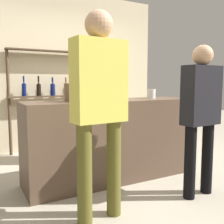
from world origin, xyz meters
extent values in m
plane|color=#B2A893|center=(0.00, 0.00, 0.00)|extent=(16.00, 16.00, 0.00)
cube|color=brown|center=(0.00, 0.00, 0.49)|extent=(2.11, 0.59, 0.98)
cube|color=beige|center=(0.00, 1.89, 1.40)|extent=(3.71, 0.12, 2.80)
cylinder|color=#4C3828|center=(-0.96, 1.71, 0.87)|extent=(0.05, 0.05, 1.73)
cylinder|color=#4C3828|center=(0.96, 1.71, 0.87)|extent=(0.05, 0.05, 1.73)
cube|color=#4C3828|center=(0.00, 1.71, 1.72)|extent=(1.97, 0.18, 0.02)
cube|color=#4C3828|center=(0.00, 1.71, 0.95)|extent=(1.97, 0.18, 0.02)
cylinder|color=#0F1956|center=(-0.72, 1.71, 1.06)|extent=(0.07, 0.07, 0.20)
cone|color=#0F1956|center=(-0.72, 1.71, 1.18)|extent=(0.07, 0.07, 0.03)
cylinder|color=#0F1956|center=(-0.72, 1.71, 1.24)|extent=(0.03, 0.03, 0.09)
cylinder|color=#232328|center=(-0.72, 1.71, 1.29)|extent=(0.03, 0.03, 0.01)
cylinder|color=black|center=(-0.48, 1.71, 1.06)|extent=(0.08, 0.08, 0.19)
cone|color=black|center=(-0.48, 1.71, 1.17)|extent=(0.08, 0.08, 0.03)
cylinder|color=black|center=(-0.48, 1.71, 1.24)|extent=(0.03, 0.03, 0.10)
cylinder|color=#232328|center=(-0.48, 1.71, 1.29)|extent=(0.03, 0.03, 0.01)
cylinder|color=#0F1956|center=(-0.24, 1.71, 1.06)|extent=(0.08, 0.08, 0.19)
cone|color=#0F1956|center=(-0.24, 1.71, 1.17)|extent=(0.08, 0.08, 0.04)
cylinder|color=#0F1956|center=(-0.24, 1.71, 1.23)|extent=(0.03, 0.03, 0.08)
cylinder|color=gold|center=(-0.24, 1.71, 1.28)|extent=(0.03, 0.03, 0.01)
cylinder|color=brown|center=(0.00, 1.71, 1.06)|extent=(0.07, 0.07, 0.19)
cone|color=brown|center=(0.00, 1.71, 1.17)|extent=(0.07, 0.07, 0.03)
cylinder|color=brown|center=(0.00, 1.71, 1.23)|extent=(0.03, 0.03, 0.09)
cylinder|color=gold|center=(0.00, 1.71, 1.28)|extent=(0.03, 0.03, 0.01)
cylinder|color=#0F1956|center=(0.24, 1.71, 1.07)|extent=(0.08, 0.08, 0.21)
cone|color=#0F1956|center=(0.24, 1.71, 1.19)|extent=(0.08, 0.08, 0.04)
cylinder|color=#0F1956|center=(0.24, 1.71, 1.25)|extent=(0.03, 0.03, 0.09)
cylinder|color=#232328|center=(0.24, 1.71, 1.30)|extent=(0.03, 0.03, 0.01)
cylinder|color=brown|center=(0.48, 1.71, 1.07)|extent=(0.07, 0.07, 0.21)
cone|color=brown|center=(0.48, 1.71, 1.19)|extent=(0.07, 0.07, 0.03)
cylinder|color=brown|center=(0.48, 1.71, 1.24)|extent=(0.03, 0.03, 0.07)
cylinder|color=black|center=(0.48, 1.71, 1.28)|extent=(0.03, 0.03, 0.01)
cylinder|color=black|center=(0.72, 1.71, 1.08)|extent=(0.08, 0.08, 0.23)
cone|color=black|center=(0.72, 1.71, 1.22)|extent=(0.08, 0.08, 0.04)
cylinder|color=black|center=(0.72, 1.71, 1.28)|extent=(0.03, 0.03, 0.10)
cylinder|color=black|center=(0.72, 1.71, 1.34)|extent=(0.03, 0.03, 0.01)
cylinder|color=brown|center=(-0.45, -0.12, 1.08)|extent=(0.07, 0.07, 0.20)
cone|color=brown|center=(-0.45, -0.12, 1.20)|extent=(0.07, 0.07, 0.03)
cylinder|color=brown|center=(-0.45, -0.12, 1.26)|extent=(0.03, 0.03, 0.09)
cylinder|color=#232328|center=(-0.45, -0.12, 1.31)|extent=(0.03, 0.03, 0.01)
cylinder|color=#0F1956|center=(-0.55, -0.19, 1.08)|extent=(0.08, 0.08, 0.19)
cone|color=#0F1956|center=(-0.55, -0.19, 1.19)|extent=(0.08, 0.08, 0.03)
cylinder|color=#0F1956|center=(-0.55, -0.19, 1.25)|extent=(0.03, 0.03, 0.08)
cylinder|color=gold|center=(-0.55, -0.19, 1.29)|extent=(0.03, 0.03, 0.01)
cylinder|color=black|center=(-0.23, -0.11, 1.09)|extent=(0.07, 0.07, 0.22)
cone|color=black|center=(-0.23, -0.11, 1.22)|extent=(0.07, 0.07, 0.03)
cylinder|color=black|center=(-0.23, -0.11, 1.28)|extent=(0.03, 0.03, 0.09)
cylinder|color=gold|center=(-0.23, -0.11, 1.33)|extent=(0.03, 0.03, 0.01)
cylinder|color=#846647|center=(-0.49, 0.06, 1.08)|extent=(0.18, 0.18, 0.19)
cylinder|color=#846647|center=(-0.49, 0.06, 1.18)|extent=(0.19, 0.19, 0.01)
cylinder|color=silver|center=(0.61, 0.03, 1.04)|extent=(0.11, 0.11, 0.12)
sphere|color=tan|center=(0.61, 0.02, 1.02)|extent=(0.02, 0.02, 0.02)
sphere|color=tan|center=(0.59, 0.05, 1.00)|extent=(0.02, 0.02, 0.02)
sphere|color=tan|center=(0.63, 0.01, 1.00)|extent=(0.02, 0.02, 0.02)
sphere|color=tan|center=(0.63, 0.05, 1.05)|extent=(0.02, 0.02, 0.02)
sphere|color=tan|center=(0.63, 0.04, 1.00)|extent=(0.02, 0.02, 0.02)
sphere|color=tan|center=(0.62, 0.06, 1.01)|extent=(0.02, 0.02, 0.02)
sphere|color=tan|center=(0.61, 0.02, 1.03)|extent=(0.02, 0.02, 0.02)
sphere|color=tan|center=(0.61, 0.02, 1.04)|extent=(0.02, 0.02, 0.02)
cylinder|color=brown|center=(-0.42, -0.80, 0.43)|extent=(0.13, 0.13, 0.86)
cylinder|color=brown|center=(-0.71, -0.82, 0.43)|extent=(0.13, 0.13, 0.86)
cube|color=#D1C64C|center=(-0.56, -0.81, 1.20)|extent=(0.47, 0.23, 0.68)
sphere|color=tan|center=(-0.56, -0.81, 1.66)|extent=(0.23, 0.23, 0.23)
cylinder|color=black|center=(0.70, -0.86, 0.38)|extent=(0.12, 0.12, 0.76)
cylinder|color=black|center=(0.43, -0.88, 0.38)|extent=(0.12, 0.12, 0.76)
cube|color=black|center=(0.57, -0.87, 1.06)|extent=(0.43, 0.21, 0.60)
sphere|color=tan|center=(0.57, -0.87, 1.46)|extent=(0.21, 0.21, 0.21)
cylinder|color=brown|center=(0.10, 0.72, 0.43)|extent=(0.14, 0.14, 0.86)
cylinder|color=brown|center=(0.41, 0.79, 0.43)|extent=(0.14, 0.14, 0.86)
cube|color=#D1C64C|center=(0.26, 0.75, 1.20)|extent=(0.53, 0.31, 0.68)
sphere|color=beige|center=(0.26, 0.75, 1.66)|extent=(0.23, 0.23, 0.23)
camera|label=1|loc=(-1.51, -2.78, 1.19)|focal=42.00mm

